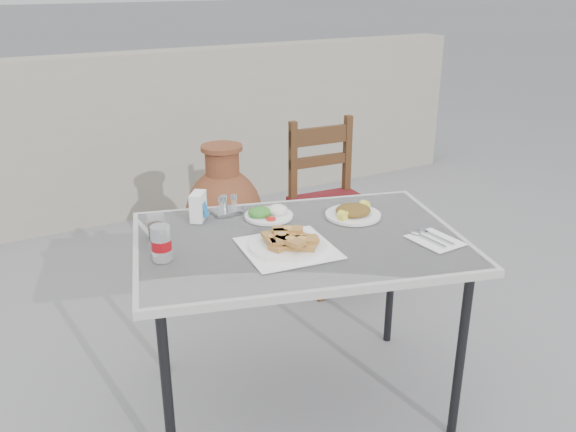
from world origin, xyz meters
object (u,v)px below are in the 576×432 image
pide_plate (288,241)px  cola_glass (156,227)px  napkin_holder (198,206)px  terracotta_urn (224,216)px  salad_rice_plate (268,213)px  salad_chopped_plate (353,212)px  soda_can (161,243)px  chair (331,201)px  cafe_table (299,250)px  condiment_caddy (226,207)px

pide_plate → cola_glass: size_ratio=3.86×
cola_glass → napkin_holder: napkin_holder is taller
pide_plate → terracotta_urn: 1.42m
pide_plate → salad_rice_plate: pide_plate is taller
salad_chopped_plate → soda_can: 0.84m
chair → terracotta_urn: 0.64m
pide_plate → napkin_holder: size_ratio=3.09×
salad_chopped_plate → soda_can: size_ratio=1.80×
pide_plate → napkin_holder: 0.47m
chair → cafe_table: bearing=-125.7°
salad_rice_plate → napkin_holder: size_ratio=1.74×
cafe_table → salad_chopped_plate: (0.31, 0.08, 0.07)m
napkin_holder → chair: bearing=64.2°
soda_can → cola_glass: 0.21m
salad_rice_plate → cola_glass: (-0.47, 0.03, 0.02)m
cola_glass → condiment_caddy: cola_glass is taller
cafe_table → chair: bearing=50.3°
napkin_holder → salad_chopped_plate: bearing=10.4°
condiment_caddy → pide_plate: bearing=-83.5°
condiment_caddy → terracotta_urn: (0.36, 0.88, -0.42)m
condiment_caddy → salad_rice_plate: bearing=-44.2°
pide_plate → salad_chopped_plate: bearing=20.2°
soda_can → salad_rice_plate: bearing=18.9°
salad_chopped_plate → napkin_holder: (-0.58, 0.28, 0.04)m
chair → napkin_holder: bearing=-148.3°
condiment_caddy → chair: (0.88, 0.52, -0.30)m
condiment_caddy → terracotta_urn: 1.03m
salad_rice_plate → salad_chopped_plate: (0.31, -0.17, 0.00)m
salad_chopped_plate → chair: chair is taller
terracotta_urn → napkin_holder: bearing=-118.9°
pide_plate → chair: chair is taller
pide_plate → soda_can: (-0.44, 0.14, 0.03)m
pide_plate → condiment_caddy: size_ratio=3.10×
napkin_holder → terracotta_urn: size_ratio=0.15×
condiment_caddy → terracotta_urn: size_ratio=0.14×
cafe_table → salad_rice_plate: salad_rice_plate is taller
chair → soda_can: bearing=-142.9°
cafe_table → condiment_caddy: size_ratio=12.33×
soda_can → terracotta_urn: size_ratio=0.16×
salad_rice_plate → soda_can: 0.55m
cafe_table → chair: 1.18m
napkin_holder → chair: 1.19m
cafe_table → cola_glass: size_ratio=15.35×
soda_can → terracotta_urn: soda_can is taller
cafe_table → pide_plate: bearing=-142.4°
cola_glass → terracotta_urn: size_ratio=0.12×
salad_rice_plate → terracotta_urn: size_ratio=0.25×
soda_can → cola_glass: size_ratio=1.38×
pide_plate → soda_can: soda_can is taller
napkin_holder → terracotta_urn: (0.49, 0.89, -0.45)m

